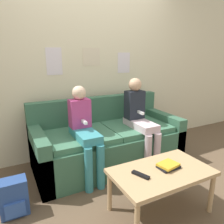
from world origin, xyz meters
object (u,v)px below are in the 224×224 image
(couch, at_px, (107,142))
(coffee_table, at_px, (161,175))
(backpack, at_px, (14,198))
(tv_remote, at_px, (141,175))
(person_right, at_px, (140,118))
(person_left, at_px, (84,129))

(couch, relative_size, coffee_table, 2.11)
(couch, bearing_deg, backpack, -157.70)
(backpack, bearing_deg, coffee_table, -25.69)
(backpack, bearing_deg, tv_remote, -30.11)
(coffee_table, distance_m, person_right, 1.00)
(coffee_table, bearing_deg, couch, 90.81)
(backpack, bearing_deg, couch, 22.30)
(couch, bearing_deg, coffee_table, -89.19)
(person_left, height_order, person_right, person_right)
(tv_remote, bearing_deg, person_left, 80.42)
(person_left, distance_m, person_right, 0.78)
(couch, bearing_deg, person_left, -152.11)
(coffee_table, xyz_separation_m, tv_remote, (-0.23, 0.01, 0.06))
(person_left, relative_size, person_right, 0.96)
(person_left, relative_size, backpack, 3.13)
(coffee_table, xyz_separation_m, backpack, (-1.23, 0.59, -0.21))
(couch, relative_size, person_left, 1.75)
(couch, xyz_separation_m, person_left, (-0.40, -0.21, 0.32))
(coffee_table, height_order, tv_remote, tv_remote)
(tv_remote, bearing_deg, couch, 57.27)
(tv_remote, relative_size, backpack, 0.49)
(coffee_table, distance_m, tv_remote, 0.23)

